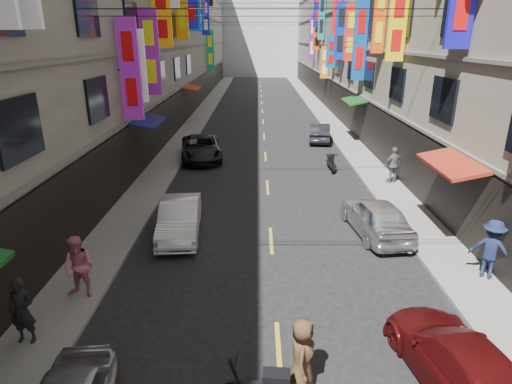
{
  "coord_description": "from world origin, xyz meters",
  "views": [
    {
      "loc": [
        -0.52,
        3.61,
        7.12
      ],
      "look_at": [
        -0.55,
        12.9,
        3.76
      ],
      "focal_mm": 30.0,
      "sensor_mm": 36.0,
      "label": 1
    }
  ],
  "objects_px": {
    "car_left_far": "(201,148)",
    "car_right_near": "(460,363)",
    "car_left_mid": "(180,218)",
    "pedestrian_rnear": "(491,249)",
    "pedestrian_crossing": "(302,355)",
    "pedestrian_rfar": "(393,165)",
    "scooter_far_right": "(331,163)",
    "car_right_far": "(320,132)",
    "pedestrian_lfar": "(79,267)",
    "car_right_mid": "(376,217)",
    "pedestrian_lnear": "(22,311)"
  },
  "relations": [
    {
      "from": "car_left_mid",
      "to": "pedestrian_lnear",
      "type": "height_order",
      "value": "pedestrian_lnear"
    },
    {
      "from": "car_left_mid",
      "to": "car_right_mid",
      "type": "height_order",
      "value": "car_right_mid"
    },
    {
      "from": "car_left_far",
      "to": "car_right_near",
      "type": "relative_size",
      "value": 1.17
    },
    {
      "from": "car_right_far",
      "to": "pedestrian_rfar",
      "type": "height_order",
      "value": "pedestrian_rfar"
    },
    {
      "from": "car_left_far",
      "to": "car_right_near",
      "type": "height_order",
      "value": "car_left_far"
    },
    {
      "from": "pedestrian_lfar",
      "to": "pedestrian_lnear",
      "type": "bearing_deg",
      "value": -97.05
    },
    {
      "from": "scooter_far_right",
      "to": "car_right_near",
      "type": "distance_m",
      "value": 16.1
    },
    {
      "from": "car_left_far",
      "to": "pedestrian_crossing",
      "type": "bearing_deg",
      "value": -85.38
    },
    {
      "from": "pedestrian_lfar",
      "to": "car_right_far",
      "type": "bearing_deg",
      "value": 74.62
    },
    {
      "from": "car_left_mid",
      "to": "car_right_near",
      "type": "distance_m",
      "value": 10.49
    },
    {
      "from": "car_right_mid",
      "to": "pedestrian_rnear",
      "type": "height_order",
      "value": "pedestrian_rnear"
    },
    {
      "from": "car_right_mid",
      "to": "pedestrian_lfar",
      "type": "bearing_deg",
      "value": 17.41
    },
    {
      "from": "pedestrian_lfar",
      "to": "pedestrian_crossing",
      "type": "relative_size",
      "value": 1.07
    },
    {
      "from": "car_left_mid",
      "to": "pedestrian_crossing",
      "type": "relative_size",
      "value": 2.38
    },
    {
      "from": "car_right_mid",
      "to": "car_right_far",
      "type": "bearing_deg",
      "value": -97.37
    },
    {
      "from": "pedestrian_lfar",
      "to": "pedestrian_crossing",
      "type": "xyz_separation_m",
      "value": [
        5.96,
        -3.33,
        -0.18
      ]
    },
    {
      "from": "scooter_far_right",
      "to": "pedestrian_lfar",
      "type": "bearing_deg",
      "value": 52.71
    },
    {
      "from": "pedestrian_rnear",
      "to": "car_right_mid",
      "type": "bearing_deg",
      "value": -16.59
    },
    {
      "from": "pedestrian_lnear",
      "to": "pedestrian_rfar",
      "type": "bearing_deg",
      "value": 45.42
    },
    {
      "from": "scooter_far_right",
      "to": "car_left_far",
      "type": "distance_m",
      "value": 8.02
    },
    {
      "from": "pedestrian_rnear",
      "to": "pedestrian_crossing",
      "type": "xyz_separation_m",
      "value": [
        -6.18,
        -4.4,
        -0.2
      ]
    },
    {
      "from": "car_left_far",
      "to": "pedestrian_rfar",
      "type": "xyz_separation_m",
      "value": [
        10.39,
        -4.9,
        0.34
      ]
    },
    {
      "from": "car_left_far",
      "to": "car_right_mid",
      "type": "height_order",
      "value": "car_right_mid"
    },
    {
      "from": "car_right_near",
      "to": "pedestrian_lnear",
      "type": "xyz_separation_m",
      "value": [
        -9.93,
        1.31,
        0.35
      ]
    },
    {
      "from": "car_right_mid",
      "to": "car_right_near",
      "type": "bearing_deg",
      "value": 81.07
    },
    {
      "from": "car_right_far",
      "to": "pedestrian_rfar",
      "type": "relative_size",
      "value": 2.15
    },
    {
      "from": "car_right_near",
      "to": "pedestrian_lfar",
      "type": "bearing_deg",
      "value": -28.87
    },
    {
      "from": "car_right_near",
      "to": "car_right_mid",
      "type": "bearing_deg",
      "value": -101.09
    },
    {
      "from": "scooter_far_right",
      "to": "pedestrian_crossing",
      "type": "bearing_deg",
      "value": 77.01
    },
    {
      "from": "scooter_far_right",
      "to": "car_left_mid",
      "type": "distance_m",
      "value": 11.11
    },
    {
      "from": "car_left_mid",
      "to": "pedestrian_lnear",
      "type": "distance_m",
      "value": 6.83
    },
    {
      "from": "pedestrian_rfar",
      "to": "pedestrian_crossing",
      "type": "bearing_deg",
      "value": 46.59
    },
    {
      "from": "car_right_near",
      "to": "car_right_mid",
      "type": "xyz_separation_m",
      "value": [
        0.21,
        7.68,
        0.08
      ]
    },
    {
      "from": "pedestrian_crossing",
      "to": "pedestrian_rfar",
      "type": "bearing_deg",
      "value": -13.7
    },
    {
      "from": "car_right_far",
      "to": "pedestrian_lnear",
      "type": "distance_m",
      "value": 24.23
    },
    {
      "from": "car_right_near",
      "to": "car_left_far",
      "type": "bearing_deg",
      "value": -76.62
    },
    {
      "from": "pedestrian_lfar",
      "to": "car_right_near",
      "type": "bearing_deg",
      "value": -9.27
    },
    {
      "from": "pedestrian_rnear",
      "to": "pedestrian_crossing",
      "type": "relative_size",
      "value": 1.1
    },
    {
      "from": "car_left_far",
      "to": "car_right_near",
      "type": "distance_m",
      "value": 20.02
    },
    {
      "from": "car_left_mid",
      "to": "car_left_far",
      "type": "bearing_deg",
      "value": 88.1
    },
    {
      "from": "car_right_mid",
      "to": "pedestrian_lfar",
      "type": "xyz_separation_m",
      "value": [
        -9.53,
        -4.4,
        0.32
      ]
    },
    {
      "from": "car_right_mid",
      "to": "pedestrian_rfar",
      "type": "relative_size",
      "value": 2.26
    },
    {
      "from": "pedestrian_lfar",
      "to": "pedestrian_rnear",
      "type": "xyz_separation_m",
      "value": [
        12.13,
        1.08,
        0.03
      ]
    },
    {
      "from": "pedestrian_crossing",
      "to": "car_left_mid",
      "type": "bearing_deg",
      "value": 36.93
    },
    {
      "from": "scooter_far_right",
      "to": "car_left_far",
      "type": "height_order",
      "value": "car_left_far"
    },
    {
      "from": "car_right_near",
      "to": "car_right_mid",
      "type": "relative_size",
      "value": 1.04
    },
    {
      "from": "scooter_far_right",
      "to": "pedestrian_crossing",
      "type": "height_order",
      "value": "pedestrian_crossing"
    },
    {
      "from": "car_left_far",
      "to": "car_right_far",
      "type": "distance_m",
      "value": 9.36
    },
    {
      "from": "car_right_far",
      "to": "pedestrian_lfar",
      "type": "xyz_separation_m",
      "value": [
        -9.53,
        -20.03,
        0.38
      ]
    },
    {
      "from": "pedestrian_rfar",
      "to": "car_right_near",
      "type": "bearing_deg",
      "value": 59.42
    }
  ]
}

